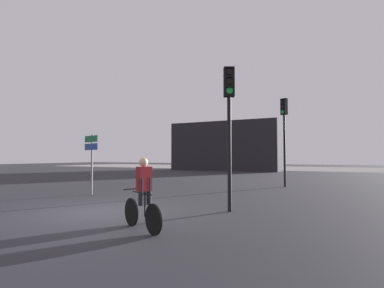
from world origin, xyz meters
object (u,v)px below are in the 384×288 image
traffic_light_near_right (229,111)px  traffic_light_far_right (284,126)px  cyclist (143,194)px  direction_sign_post (91,153)px  distant_building (226,146)px

traffic_light_near_right → traffic_light_far_right: bearing=-117.8°
traffic_light_far_right → cyclist: traffic_light_far_right is taller
traffic_light_near_right → cyclist: bearing=47.0°
traffic_light_far_right → cyclist: (-1.01, -11.41, -2.52)m
traffic_light_far_right → direction_sign_post: 10.13m
distant_building → traffic_light_far_right: bearing=-59.8°
traffic_light_near_right → traffic_light_far_right: 8.33m
traffic_light_far_right → direction_sign_post: bearing=74.4°
direction_sign_post → cyclist: (5.80, -4.08, -0.97)m
cyclist → traffic_light_far_right: bearing=20.7°
traffic_light_near_right → cyclist: size_ratio=2.69×
traffic_light_far_right → direction_sign_post: (-6.81, -7.33, -1.54)m
traffic_light_near_right → cyclist: traffic_light_near_right is taller
traffic_light_near_right → direction_sign_post: bearing=-35.4°
direction_sign_post → traffic_light_far_right: bearing=-116.0°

